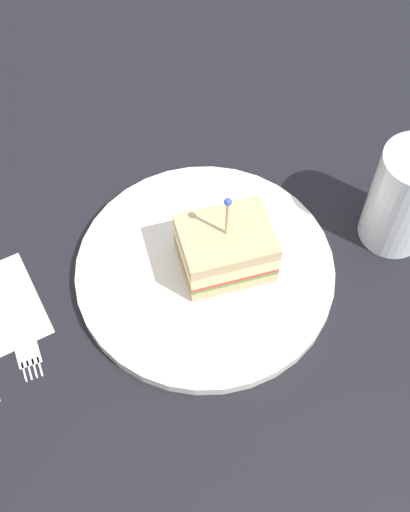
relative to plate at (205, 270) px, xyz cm
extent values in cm
cube|color=black|center=(0.00, 0.00, -1.63)|extent=(104.07, 104.07, 2.00)
cylinder|color=silver|center=(0.00, 0.00, 0.00)|extent=(26.13, 26.13, 1.26)
cube|color=tan|center=(1.84, 0.91, 1.35)|extent=(11.02, 10.34, 1.45)
cube|color=#478438|center=(1.84, 0.91, 2.28)|extent=(11.02, 10.34, 0.40)
cube|color=red|center=(1.84, 0.91, 2.73)|extent=(11.02, 10.34, 0.50)
cube|color=#EFE093|center=(1.84, 0.91, 3.80)|extent=(11.02, 10.34, 1.64)
cube|color=tan|center=(1.84, 0.91, 5.34)|extent=(11.02, 10.34, 1.45)
cylinder|color=tan|center=(1.84, 0.91, 8.12)|extent=(0.30, 0.30, 5.56)
sphere|color=blue|center=(1.84, 0.91, 10.90)|extent=(0.70, 0.70, 0.70)
cylinder|color=gold|center=(17.73, 10.04, 3.38)|extent=(6.11, 6.11, 8.03)
cylinder|color=white|center=(17.73, 10.04, 5.25)|extent=(6.94, 6.94, 11.77)
cube|color=silver|center=(-17.46, -8.22, -0.46)|extent=(4.81, 6.20, 0.35)
cube|color=silver|center=(-14.22, -12.59, -0.46)|extent=(3.91, 4.20, 0.35)
cube|color=silver|center=(-13.52, -14.80, -0.46)|extent=(1.33, 1.71, 0.35)
cube|color=silver|center=(-13.11, -14.51, -0.46)|extent=(1.33, 1.71, 0.35)
cube|color=silver|center=(-12.71, -14.21, -0.46)|extent=(1.33, 1.71, 0.35)
cube|color=silver|center=(-12.31, -13.91, -0.46)|extent=(1.33, 1.71, 0.35)
camera|label=1|loc=(8.78, -32.89, 56.73)|focal=45.82mm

